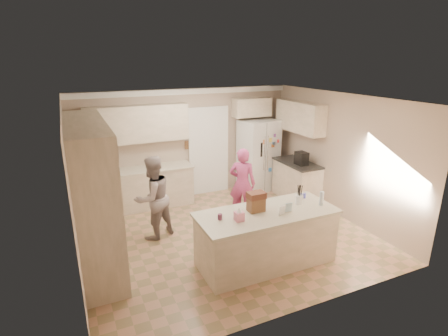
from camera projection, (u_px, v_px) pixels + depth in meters
name	position (u px, v px, depth m)	size (l,w,h in m)	color
floor	(227.00, 236.00, 6.73)	(5.20, 4.60, 0.02)	tan
ceiling	(227.00, 98.00, 5.93)	(5.20, 4.60, 0.02)	white
wall_back	(186.00, 144.00, 8.34)	(5.20, 0.02, 2.60)	tan
wall_front	(305.00, 224.00, 4.32)	(5.20, 0.02, 2.60)	tan
wall_left	(71.00, 193.00, 5.30)	(0.02, 4.60, 2.60)	tan
wall_right	(339.00, 155.00, 7.35)	(0.02, 4.60, 2.60)	tan
crown_back	(185.00, 92.00, 7.92)	(5.20, 0.08, 0.12)	white
pantry_bank	(93.00, 193.00, 5.64)	(0.60, 2.60, 2.35)	beige
back_base_cab	(144.00, 189.00, 7.88)	(2.20, 0.60, 0.88)	beige
back_countertop	(142.00, 170.00, 7.73)	(2.24, 0.63, 0.04)	beige
back_upper_cab	(138.00, 124.00, 7.54)	(2.20, 0.35, 0.80)	beige
doorway_opening	(208.00, 152.00, 8.60)	(0.90, 0.06, 2.10)	black
doorway_casing	(209.00, 152.00, 8.57)	(1.02, 0.03, 2.22)	white
wall_frame_upper	(187.00, 134.00, 8.23)	(0.15, 0.02, 0.20)	brown
wall_frame_lower	(188.00, 145.00, 8.31)	(0.15, 0.02, 0.20)	brown
refrigerator	(258.00, 155.00, 8.85)	(0.90, 0.70, 1.80)	white
fridge_seam	(266.00, 159.00, 8.55)	(0.01, 0.02, 1.78)	gray
fridge_dispenser	(258.00, 150.00, 8.37)	(0.22, 0.03, 0.35)	black
fridge_handle_l	(264.00, 153.00, 8.47)	(0.02, 0.02, 0.85)	silver
fridge_handle_r	(268.00, 153.00, 8.51)	(0.02, 0.02, 0.85)	silver
over_fridge_cab	(252.00, 107.00, 8.58)	(0.95, 0.35, 0.45)	beige
right_base_cab	(296.00, 181.00, 8.36)	(0.60, 1.20, 0.88)	beige
right_countertop	(297.00, 163.00, 8.22)	(0.63, 1.24, 0.04)	#2D2B28
right_upper_cab	(300.00, 117.00, 8.13)	(0.35, 1.50, 0.70)	beige
coffee_maker	(301.00, 158.00, 7.98)	(0.22, 0.28, 0.30)	black
island_base	(266.00, 239.00, 5.71)	(2.20, 0.90, 0.88)	beige
island_top	(267.00, 213.00, 5.57)	(2.28, 0.96, 0.05)	beige
utensil_crock	(299.00, 200.00, 5.84)	(0.13, 0.13, 0.15)	white
tissue_box	(239.00, 216.00, 5.24)	(0.13, 0.13, 0.14)	pink
tissue_plume	(239.00, 210.00, 5.21)	(0.08, 0.08, 0.08)	white
dollhouse_body	(256.00, 205.00, 5.56)	(0.26, 0.18, 0.22)	brown
dollhouse_roof	(256.00, 195.00, 5.51)	(0.28, 0.20, 0.10)	#592D1E
jam_jar	(220.00, 217.00, 5.28)	(0.07, 0.07, 0.09)	#59263F
greeting_card_a	(282.00, 210.00, 5.43)	(0.12, 0.01, 0.16)	white
greeting_card_b	(289.00, 207.00, 5.53)	(0.12, 0.01, 0.16)	silver
water_bottle	(322.00, 199.00, 5.77)	(0.07, 0.07, 0.24)	silver
shaker_salt	(301.00, 196.00, 6.07)	(0.05, 0.05, 0.09)	#5153B8
shaker_pepper	(305.00, 196.00, 6.09)	(0.05, 0.05, 0.09)	#5153B8
teen_boy	(153.00, 198.00, 6.46)	(0.77, 0.60, 1.59)	gray
teen_girl	(242.00, 183.00, 7.29)	(0.55, 0.36, 1.52)	#C54C66
fridge_magnets	(266.00, 159.00, 8.54)	(0.76, 0.02, 1.44)	tan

